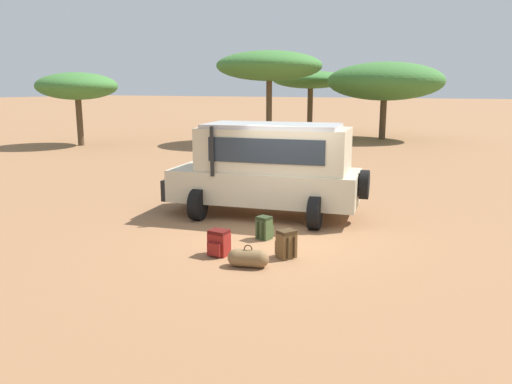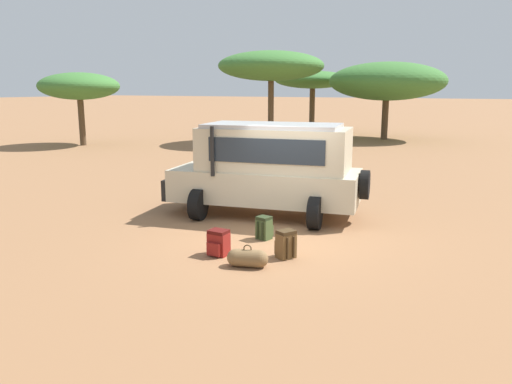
{
  "view_description": "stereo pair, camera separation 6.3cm",
  "coord_description": "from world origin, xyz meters",
  "px_view_note": "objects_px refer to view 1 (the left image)",
  "views": [
    {
      "loc": [
        4.78,
        -9.72,
        3.35
      ],
      "look_at": [
        -0.56,
        0.13,
        1.0
      ],
      "focal_mm": 35.0,
      "sensor_mm": 36.0,
      "label": 1
    },
    {
      "loc": [
        4.84,
        -9.69,
        3.35
      ],
      "look_at": [
        -0.56,
        0.13,
        1.0
      ],
      "focal_mm": 35.0,
      "sensor_mm": 36.0,
      "label": 2
    }
  ],
  "objects_px": {
    "acacia_tree_centre_back": "(269,66)",
    "acacia_tree_right_mid": "(385,81)",
    "acacia_tree_left_mid": "(311,80)",
    "backpack_near_rear_wheel": "(219,243)",
    "backpack_beside_front_wheel": "(264,228)",
    "backpack_cluster_center": "(286,244)",
    "duffel_bag_low_black_case": "(248,258)",
    "acacia_tree_far_left": "(77,86)",
    "safari_vehicle": "(269,167)"
  },
  "relations": [
    {
      "from": "acacia_tree_centre_back",
      "to": "backpack_near_rear_wheel",
      "type": "bearing_deg",
      "value": -65.75
    },
    {
      "from": "safari_vehicle",
      "to": "backpack_near_rear_wheel",
      "type": "height_order",
      "value": "safari_vehicle"
    },
    {
      "from": "acacia_tree_left_mid",
      "to": "acacia_tree_far_left",
      "type": "bearing_deg",
      "value": -118.84
    },
    {
      "from": "acacia_tree_left_mid",
      "to": "backpack_near_rear_wheel",
      "type": "bearing_deg",
      "value": -71.12
    },
    {
      "from": "duffel_bag_low_black_case",
      "to": "acacia_tree_far_left",
      "type": "height_order",
      "value": "acacia_tree_far_left"
    },
    {
      "from": "backpack_near_rear_wheel",
      "to": "acacia_tree_centre_back",
      "type": "bearing_deg",
      "value": 114.25
    },
    {
      "from": "duffel_bag_low_black_case",
      "to": "safari_vehicle",
      "type": "bearing_deg",
      "value": 111.42
    },
    {
      "from": "acacia_tree_far_left",
      "to": "duffel_bag_low_black_case",
      "type": "bearing_deg",
      "value": -35.02
    },
    {
      "from": "acacia_tree_right_mid",
      "to": "duffel_bag_low_black_case",
      "type": "bearing_deg",
      "value": -80.99
    },
    {
      "from": "backpack_near_rear_wheel",
      "to": "acacia_tree_centre_back",
      "type": "distance_m",
      "value": 21.59
    },
    {
      "from": "acacia_tree_far_left",
      "to": "acacia_tree_centre_back",
      "type": "bearing_deg",
      "value": 35.06
    },
    {
      "from": "duffel_bag_low_black_case",
      "to": "acacia_tree_left_mid",
      "type": "relative_size",
      "value": 0.13
    },
    {
      "from": "backpack_cluster_center",
      "to": "acacia_tree_centre_back",
      "type": "bearing_deg",
      "value": 117.94
    },
    {
      "from": "backpack_cluster_center",
      "to": "backpack_near_rear_wheel",
      "type": "height_order",
      "value": "backpack_cluster_center"
    },
    {
      "from": "duffel_bag_low_black_case",
      "to": "acacia_tree_left_mid",
      "type": "height_order",
      "value": "acacia_tree_left_mid"
    },
    {
      "from": "safari_vehicle",
      "to": "acacia_tree_left_mid",
      "type": "xyz_separation_m",
      "value": [
        -8.97,
        24.56,
        2.62
      ]
    },
    {
      "from": "backpack_beside_front_wheel",
      "to": "acacia_tree_centre_back",
      "type": "distance_m",
      "value": 20.45
    },
    {
      "from": "acacia_tree_centre_back",
      "to": "acacia_tree_right_mid",
      "type": "xyz_separation_m",
      "value": [
        5.54,
        5.66,
        -0.86
      ]
    },
    {
      "from": "backpack_beside_front_wheel",
      "to": "acacia_tree_centre_back",
      "type": "height_order",
      "value": "acacia_tree_centre_back"
    },
    {
      "from": "backpack_beside_front_wheel",
      "to": "duffel_bag_low_black_case",
      "type": "distance_m",
      "value": 1.83
    },
    {
      "from": "backpack_near_rear_wheel",
      "to": "acacia_tree_centre_back",
      "type": "height_order",
      "value": "acacia_tree_centre_back"
    },
    {
      "from": "backpack_cluster_center",
      "to": "acacia_tree_centre_back",
      "type": "relative_size",
      "value": 0.09
    },
    {
      "from": "backpack_near_rear_wheel",
      "to": "acacia_tree_left_mid",
      "type": "bearing_deg",
      "value": 108.88
    },
    {
      "from": "acacia_tree_far_left",
      "to": "acacia_tree_right_mid",
      "type": "height_order",
      "value": "acacia_tree_right_mid"
    },
    {
      "from": "backpack_near_rear_wheel",
      "to": "acacia_tree_right_mid",
      "type": "relative_size",
      "value": 0.07
    },
    {
      "from": "backpack_near_rear_wheel",
      "to": "acacia_tree_centre_back",
      "type": "relative_size",
      "value": 0.08
    },
    {
      "from": "backpack_beside_front_wheel",
      "to": "acacia_tree_centre_back",
      "type": "relative_size",
      "value": 0.08
    },
    {
      "from": "backpack_cluster_center",
      "to": "backpack_near_rear_wheel",
      "type": "bearing_deg",
      "value": -157.82
    },
    {
      "from": "backpack_near_rear_wheel",
      "to": "acacia_tree_centre_back",
      "type": "xyz_separation_m",
      "value": [
        -8.69,
        19.28,
        4.35
      ]
    },
    {
      "from": "duffel_bag_low_black_case",
      "to": "acacia_tree_left_mid",
      "type": "distance_m",
      "value": 30.34
    },
    {
      "from": "backpack_beside_front_wheel",
      "to": "backpack_near_rear_wheel",
      "type": "distance_m",
      "value": 1.46
    },
    {
      "from": "backpack_near_rear_wheel",
      "to": "duffel_bag_low_black_case",
      "type": "distance_m",
      "value": 0.91
    },
    {
      "from": "backpack_cluster_center",
      "to": "duffel_bag_low_black_case",
      "type": "distance_m",
      "value": 0.92
    },
    {
      "from": "backpack_beside_front_wheel",
      "to": "acacia_tree_far_left",
      "type": "distance_m",
      "value": 21.69
    },
    {
      "from": "safari_vehicle",
      "to": "acacia_tree_left_mid",
      "type": "height_order",
      "value": "acacia_tree_left_mid"
    },
    {
      "from": "acacia_tree_right_mid",
      "to": "backpack_cluster_center",
      "type": "bearing_deg",
      "value": -79.76
    },
    {
      "from": "acacia_tree_centre_back",
      "to": "acacia_tree_right_mid",
      "type": "height_order",
      "value": "acacia_tree_centre_back"
    },
    {
      "from": "backpack_near_rear_wheel",
      "to": "acacia_tree_right_mid",
      "type": "bearing_deg",
      "value": 97.19
    },
    {
      "from": "safari_vehicle",
      "to": "backpack_near_rear_wheel",
      "type": "xyz_separation_m",
      "value": [
        0.59,
        -3.39,
        -1.04
      ]
    },
    {
      "from": "backpack_near_rear_wheel",
      "to": "safari_vehicle",
      "type": "bearing_deg",
      "value": 99.89
    },
    {
      "from": "safari_vehicle",
      "to": "acacia_tree_right_mid",
      "type": "height_order",
      "value": "acacia_tree_right_mid"
    },
    {
      "from": "backpack_near_rear_wheel",
      "to": "acacia_tree_far_left",
      "type": "relative_size",
      "value": 0.11
    },
    {
      "from": "duffel_bag_low_black_case",
      "to": "acacia_tree_centre_back",
      "type": "height_order",
      "value": "acacia_tree_centre_back"
    },
    {
      "from": "backpack_cluster_center",
      "to": "acacia_tree_far_left",
      "type": "distance_m",
      "value": 22.98
    },
    {
      "from": "safari_vehicle",
      "to": "backpack_cluster_center",
      "type": "distance_m",
      "value": 3.57
    },
    {
      "from": "backpack_beside_front_wheel",
      "to": "backpack_cluster_center",
      "type": "distance_m",
      "value": 1.33
    },
    {
      "from": "backpack_beside_front_wheel",
      "to": "backpack_near_rear_wheel",
      "type": "bearing_deg",
      "value": -101.81
    },
    {
      "from": "backpack_beside_front_wheel",
      "to": "acacia_tree_right_mid",
      "type": "distance_m",
      "value": 24.02
    },
    {
      "from": "backpack_near_rear_wheel",
      "to": "acacia_tree_right_mid",
      "type": "height_order",
      "value": "acacia_tree_right_mid"
    },
    {
      "from": "backpack_beside_front_wheel",
      "to": "acacia_tree_left_mid",
      "type": "relative_size",
      "value": 0.09
    }
  ]
}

